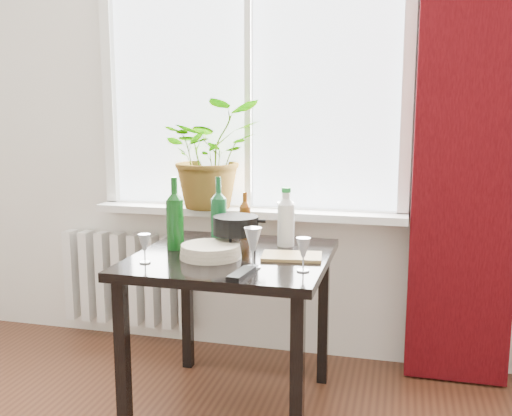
% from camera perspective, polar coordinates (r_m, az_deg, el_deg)
% --- Properties ---
extents(window, '(1.72, 0.08, 1.62)m').
position_cam_1_polar(window, '(3.16, -0.65, 13.83)').
color(window, white).
rests_on(window, ground).
extents(windowsill, '(1.72, 0.20, 0.04)m').
position_cam_1_polar(windowsill, '(3.13, -0.96, -0.39)').
color(windowsill, white).
rests_on(windowsill, ground).
extents(curtain, '(0.50, 0.12, 2.56)m').
position_cam_1_polar(curtain, '(2.95, 20.48, 7.63)').
color(curtain, '#330407').
rests_on(curtain, ground).
extents(radiator, '(0.80, 0.10, 0.55)m').
position_cam_1_polar(radiator, '(3.52, -12.73, -6.91)').
color(radiator, white).
rests_on(radiator, ground).
extents(table, '(0.85, 0.85, 0.74)m').
position_cam_1_polar(table, '(2.58, -2.36, -6.60)').
color(table, black).
rests_on(table, ground).
extents(potted_plant, '(0.69, 0.67, 0.59)m').
position_cam_1_polar(potted_plant, '(3.12, -4.52, 5.39)').
color(potted_plant, '#20711E').
rests_on(potted_plant, windowsill).
extents(wine_bottle_left, '(0.10, 0.10, 0.34)m').
position_cam_1_polar(wine_bottle_left, '(2.64, -8.13, -0.46)').
color(wine_bottle_left, '#0C4010').
rests_on(wine_bottle_left, table).
extents(wine_bottle_right, '(0.09, 0.09, 0.33)m').
position_cam_1_polar(wine_bottle_right, '(2.74, -3.75, -0.18)').
color(wine_bottle_right, '#0D471F').
rests_on(wine_bottle_right, table).
extents(bottle_amber, '(0.07, 0.07, 0.23)m').
position_cam_1_polar(bottle_amber, '(2.85, -1.10, -0.72)').
color(bottle_amber, '#66300B').
rests_on(bottle_amber, table).
extents(cleaning_bottle, '(0.09, 0.09, 0.28)m').
position_cam_1_polar(cleaning_bottle, '(2.68, 3.02, -0.87)').
color(cleaning_bottle, silver).
rests_on(cleaning_bottle, table).
extents(wineglass_front_right, '(0.09, 0.09, 0.17)m').
position_cam_1_polar(wineglass_front_right, '(2.31, -0.31, -3.96)').
color(wineglass_front_right, '#AFB5BD').
rests_on(wineglass_front_right, table).
extents(wineglass_far_right, '(0.06, 0.06, 0.14)m').
position_cam_1_polar(wineglass_far_right, '(2.27, 4.75, -4.63)').
color(wineglass_far_right, '#B5BAC3').
rests_on(wineglass_far_right, table).
extents(wineglass_back_center, '(0.10, 0.10, 0.20)m').
position_cam_1_polar(wineglass_back_center, '(2.78, 2.95, -1.32)').
color(wineglass_back_center, silver).
rests_on(wineglass_back_center, table).
extents(wineglass_back_left, '(0.08, 0.08, 0.17)m').
position_cam_1_polar(wineglass_back_left, '(2.87, -3.64, -1.30)').
color(wineglass_back_left, silver).
rests_on(wineglass_back_left, table).
extents(wineglass_front_left, '(0.07, 0.07, 0.13)m').
position_cam_1_polar(wineglass_front_left, '(2.43, -11.08, -3.98)').
color(wineglass_front_left, '#AFB9BC').
rests_on(wineglass_front_left, table).
extents(plate_stack, '(0.36, 0.36, 0.06)m').
position_cam_1_polar(plate_stack, '(2.49, -4.57, -4.32)').
color(plate_stack, beige).
rests_on(plate_stack, table).
extents(fondue_pot, '(0.28, 0.26, 0.16)m').
position_cam_1_polar(fondue_pot, '(2.59, -2.03, -2.57)').
color(fondue_pot, black).
rests_on(fondue_pot, table).
extents(tv_remote, '(0.07, 0.18, 0.02)m').
position_cam_1_polar(tv_remote, '(2.21, -1.46, -6.58)').
color(tv_remote, black).
rests_on(tv_remote, table).
extents(cutting_board, '(0.28, 0.20, 0.01)m').
position_cam_1_polar(cutting_board, '(2.49, 3.60, -4.85)').
color(cutting_board, '#9C7D46').
rests_on(cutting_board, table).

